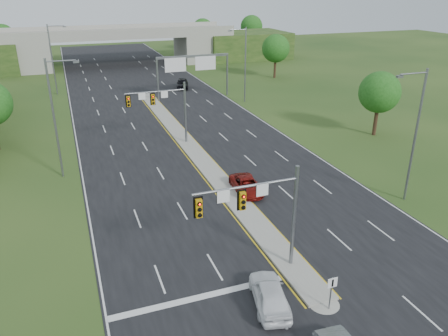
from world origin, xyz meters
The scene contains 22 objects.
ground centered at (0.00, 0.00, 0.00)m, with size 240.00×240.00×0.00m, color #223F16.
road centered at (0.00, 35.00, 0.01)m, with size 24.00×160.00×0.02m, color black.
median centered at (0.00, 23.00, 0.10)m, with size 2.00×54.00×0.16m, color gray.
median_nose centered at (0.00, -4.00, 0.10)m, with size 2.00×2.00×0.16m, color gray.
lane_markings centered at (-0.60, 28.91, 0.02)m, with size 23.72×160.00×0.01m.
signal_mast_near centered at (-2.26, -0.07, 4.73)m, with size 6.62×0.60×7.00m.
signal_mast_far centered at (-2.26, 24.93, 4.73)m, with size 6.62×0.60×7.00m.
keep_right_sign centered at (0.00, -4.53, 1.52)m, with size 0.60×0.13×2.20m.
sign_gantry centered at (6.68, 44.92, 5.24)m, with size 11.58×0.44×6.67m.
overpass centered at (0.00, 80.00, 3.55)m, with size 80.00×14.00×8.10m.
lightpole_l_mid centered at (-13.30, 20.00, 6.10)m, with size 2.85×0.25×11.00m.
lightpole_l_far centered at (-13.30, 55.00, 6.10)m, with size 2.85×0.25×11.00m.
lightpole_r_near centered at (13.30, 5.00, 6.10)m, with size 2.85×0.25×11.00m.
lightpole_r_far centered at (13.30, 40.00, 6.10)m, with size 2.85×0.25×11.00m.
tree_r_near centered at (22.00, 20.00, 5.18)m, with size 4.80×4.80×7.60m.
tree_r_mid centered at (26.00, 55.00, 5.51)m, with size 5.20×5.20×8.12m.
tree_back_b centered at (-24.00, 94.00, 5.51)m, with size 5.60×5.60×8.32m.
tree_back_c centered at (24.00, 94.00, 5.51)m, with size 5.60×5.60×8.32m.
tree_back_d centered at (38.00, 94.00, 5.84)m, with size 6.00×6.00×8.85m.
car_white centered at (-2.96, -2.97, 0.78)m, with size 1.80×4.48×1.53m, color white.
car_far_a centered at (1.50, 10.89, 0.66)m, with size 2.12×4.60×1.28m, color maroon.
car_far_c centered at (6.97, 52.32, 0.84)m, with size 1.93×4.80×1.64m, color black.
Camera 1 is at (-12.21, -20.66, 16.92)m, focal length 35.00 mm.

